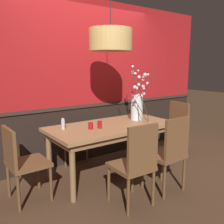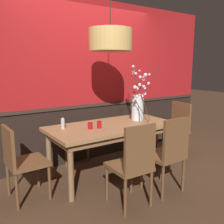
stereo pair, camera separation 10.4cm
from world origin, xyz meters
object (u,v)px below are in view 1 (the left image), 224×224
Objects in this scene: dining_table at (112,130)px; vase_with_blossoms at (137,105)px; candle_holder_nearer_center at (100,125)px; chair_near_side_left at (135,162)px; chair_far_side_left at (69,129)px; candle_holder_nearer_edge at (91,126)px; condiment_bottle at (63,124)px; chair_head_east_end at (174,126)px; pendant_lamp at (110,40)px; chair_head_west_end at (21,160)px; chair_near_side_right at (169,151)px.

vase_with_blossoms is at bearing 5.11° from dining_table.
candle_holder_nearer_center is (-0.25, -0.07, 0.13)m from dining_table.
chair_near_side_left and chair_far_side_left have the same top height.
candle_holder_nearer_center is 0.13m from candle_holder_nearer_edge.
chair_head_east_end is at bearing -5.24° from condiment_bottle.
chair_near_side_left is 10.71× the size of candle_holder_nearer_edge.
pendant_lamp is (0.61, -0.22, 1.09)m from condiment_bottle.
chair_head_west_end is 0.93× the size of chair_far_side_left.
pendant_lamp reaches higher than condiment_bottle.
condiment_bottle reaches higher than candle_holder_nearer_center.
chair_head_east_end is at bearing 37.55° from chair_near_side_right.
chair_near_side_right is at bearing -51.20° from candle_holder_nearer_edge.
vase_with_blossoms is 1.09m from pendant_lamp.
chair_head_east_end is at bearing 1.41° from pendant_lamp.
candle_holder_nearer_edge is at bearing 179.64° from pendant_lamp.
chair_near_side_right is (-1.07, -0.82, -0.00)m from chair_head_east_end.
chair_head_west_end is 0.70m from condiment_bottle.
chair_far_side_left is 1.14× the size of vase_with_blossoms.
chair_head_west_end is 0.94m from candle_holder_nearer_edge.
candle_holder_nearer_center is at bearing -4.11° from chair_head_west_end.
chair_near_side_right is 1.40m from condiment_bottle.
vase_with_blossoms is (0.51, 0.05, 0.31)m from dining_table.
candle_holder_nearer_center is 0.12× the size of pendant_lamp.
dining_table is 0.60m from vase_with_blossoms.
chair_near_side_left is 1.30m from chair_head_west_end.
chair_far_side_left is at bearing 82.76° from candle_holder_nearer_edge.
candle_holder_nearer_edge is 0.36m from condiment_bottle.
vase_with_blossoms is (0.81, 0.89, 0.44)m from chair_near_side_left.
dining_table is 1.24m from pendant_lamp.
chair_head_east_end reaches higher than dining_table.
candle_holder_nearer_center is (-0.51, 0.76, 0.26)m from chair_near_side_right.
dining_table is 1.88× the size of chair_far_side_left.
chair_far_side_left is 1.13× the size of pendant_lamp.
candle_holder_nearer_edge is at bearing -36.46° from condiment_bottle.
candle_holder_nearer_edge is 0.11× the size of pendant_lamp.
dining_table is 2.13× the size of pendant_lamp.
chair_near_side_left is at bearing -41.00° from chair_head_west_end.
pendant_lamp reaches higher than candle_holder_nearer_center.
chair_head_west_end is at bearing -140.51° from chair_far_side_left.
chair_near_side_right is (0.56, 0.01, 0.01)m from chair_near_side_left.
chair_near_side_right is 10.73× the size of candle_holder_nearer_edge.
vase_with_blossoms is at bearing 47.80° from chair_near_side_left.
chair_far_side_left is (-1.60, 0.84, 0.01)m from chair_head_east_end.
chair_near_side_right is (1.54, -0.84, 0.03)m from chair_head_west_end.
vase_with_blossoms is 9.38× the size of candle_holder_nearer_edge.
candle_holder_nearer_center is 1.09× the size of candle_holder_nearer_edge.
chair_head_west_end is at bearing 175.89° from candle_holder_nearer_center.
chair_head_east_end is 2.61m from chair_head_west_end.
chair_head_east_end is at bearing -27.88° from chair_far_side_left.
chair_near_side_right reaches higher than chair_near_side_left.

